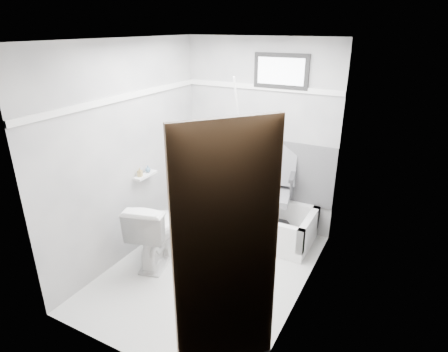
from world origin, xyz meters
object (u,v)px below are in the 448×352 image
Objects in this scene: bathtub at (253,220)px; soap_bottle_a at (140,172)px; soap_bottle_b at (148,169)px; door at (241,293)px; toilet at (156,231)px; office_chair at (268,189)px.

bathtub is 1.55m from soap_bottle_a.
soap_bottle_a is 1.27× the size of soap_bottle_b.
door is (0.87, -2.21, 0.79)m from bathtub.
toilet reaches higher than bathtub.
soap_bottle_b is at bearing -61.30° from toilet.
soap_bottle_a reaches higher than soap_bottle_b.
soap_bottle_b is at bearing -146.15° from bathtub.
office_chair is 12.94× the size of soap_bottle_b.
bathtub is at bearing -179.00° from office_chair.
bathtub is 2.50m from door.
soap_bottle_a is (-1.05, -0.85, 0.76)m from bathtub.
soap_bottle_b is (-0.32, 0.33, 0.57)m from toilet.
door reaches higher than soap_bottle_b.
office_chair is 2.38m from door.
bathtub is at bearing 38.79° from soap_bottle_a.
toilet is at bearing 143.66° from door.
door is at bearing -85.27° from office_chair.
office_chair is at bearing -145.81° from toilet.
toilet is at bearing -125.37° from bathtub.
bathtub is 1.91× the size of toilet.
soap_bottle_b is at bearing 141.94° from door.
toilet is 2.08m from door.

